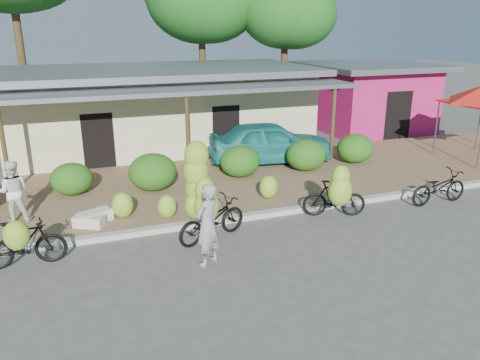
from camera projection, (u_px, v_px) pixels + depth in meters
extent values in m
plane|color=#504D4A|center=(255.00, 255.00, 10.77)|extent=(100.00, 100.00, 0.00)
cube|color=#8E674C|center=(198.00, 186.00, 15.21)|extent=(60.00, 6.00, 0.12)
cube|color=#A8A399|center=(227.00, 220.00, 12.53)|extent=(60.00, 0.25, 0.15)
cube|color=beige|center=(160.00, 110.00, 20.09)|extent=(12.00, 6.00, 3.10)
cube|color=slate|center=(158.00, 71.00, 19.56)|extent=(13.00, 7.00, 0.25)
cube|color=black|center=(175.00, 135.00, 17.60)|extent=(1.40, 0.12, 2.20)
cube|color=slate|center=(180.00, 90.00, 16.10)|extent=(13.00, 2.00, 0.15)
cylinder|color=#48371D|center=(5.00, 152.00, 13.93)|extent=(0.14, 0.14, 2.85)
cylinder|color=#48371D|center=(188.00, 138.00, 15.76)|extent=(0.14, 0.14, 2.85)
cylinder|color=#48371D|center=(333.00, 126.00, 17.60)|extent=(0.14, 0.14, 2.85)
cube|color=#B41B50|center=(367.00, 99.00, 23.54)|extent=(5.00, 5.00, 3.00)
cube|color=slate|center=(370.00, 66.00, 23.03)|extent=(6.00, 6.00, 0.25)
cube|color=black|center=(397.00, 115.00, 21.49)|extent=(1.40, 0.12, 2.20)
cylinder|color=#48371D|center=(19.00, 42.00, 21.88)|extent=(0.36, 0.36, 8.58)
cylinder|color=#48371D|center=(202.00, 57.00, 25.56)|extent=(0.36, 0.36, 6.73)
cylinder|color=#48371D|center=(284.00, 64.00, 25.20)|extent=(0.36, 0.36, 6.08)
ellipsoid|color=#134C17|center=(286.00, 11.00, 24.35)|extent=(4.81, 4.81, 3.85)
ellipsoid|color=#134C17|center=(275.00, 5.00, 24.36)|extent=(4.09, 4.09, 3.27)
ellipsoid|color=#285713|center=(72.00, 179.00, 14.13)|extent=(1.26, 1.13, 0.98)
ellipsoid|color=#285713|center=(153.00, 172.00, 14.49)|extent=(1.49, 1.34, 1.16)
ellipsoid|color=#285713|center=(240.00, 161.00, 15.81)|extent=(1.36, 1.23, 1.06)
ellipsoid|color=#285713|center=(306.00, 155.00, 16.50)|extent=(1.43, 1.29, 1.12)
ellipsoid|color=#285713|center=(355.00, 148.00, 17.43)|extent=(1.39, 1.25, 1.08)
cylinder|color=#59595E|center=(436.00, 128.00, 18.47)|extent=(0.05, 0.05, 2.10)
cylinder|color=#59595E|center=(479.00, 124.00, 19.19)|extent=(0.05, 0.05, 2.10)
imported|color=black|center=(23.00, 244.00, 10.11)|extent=(1.80, 0.55, 1.07)
ellipsoid|color=#99CB32|center=(17.00, 235.00, 9.38)|extent=(0.51, 0.43, 0.63)
imported|color=black|center=(212.00, 220.00, 11.41)|extent=(2.09, 1.37, 1.04)
ellipsoid|color=#99CB32|center=(196.00, 205.00, 11.69)|extent=(0.60, 0.51, 0.75)
ellipsoid|color=#99CB32|center=(199.00, 188.00, 11.62)|extent=(0.71, 0.61, 0.89)
ellipsoid|color=#99CB32|center=(196.00, 172.00, 11.43)|extent=(0.63, 0.54, 0.79)
ellipsoid|color=#99CB32|center=(197.00, 156.00, 11.33)|extent=(0.60, 0.51, 0.76)
ellipsoid|color=#99CB32|center=(207.00, 206.00, 11.46)|extent=(0.64, 0.54, 0.80)
ellipsoid|color=#99CB32|center=(205.00, 190.00, 11.30)|extent=(0.51, 0.43, 0.63)
imported|color=black|center=(334.00, 198.00, 12.82)|extent=(1.78, 1.05, 1.04)
ellipsoid|color=#99CB32|center=(340.00, 191.00, 12.06)|extent=(0.64, 0.55, 0.80)
ellipsoid|color=#99CB32|center=(341.00, 177.00, 11.99)|extent=(0.50, 0.42, 0.62)
imported|color=black|center=(439.00, 187.00, 13.72)|extent=(1.93, 0.72, 1.01)
ellipsoid|color=#99CB32|center=(123.00, 205.00, 12.44)|extent=(0.57, 0.49, 0.71)
ellipsoid|color=#99CB32|center=(167.00, 206.00, 12.44)|extent=(0.52, 0.44, 0.65)
ellipsoid|color=#99CB32|center=(269.00, 187.00, 13.85)|extent=(0.56, 0.48, 0.70)
cube|color=silver|center=(96.00, 216.00, 12.24)|extent=(0.94, 0.71, 0.30)
cube|color=silver|center=(89.00, 221.00, 11.95)|extent=(0.84, 0.70, 0.28)
imported|color=gray|center=(207.00, 225.00, 10.09)|extent=(0.82, 0.76, 1.87)
imported|color=white|center=(13.00, 191.00, 12.13)|extent=(0.87, 0.72, 1.63)
imported|color=#1B7B78|center=(270.00, 142.00, 17.41)|extent=(4.79, 2.48, 1.56)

